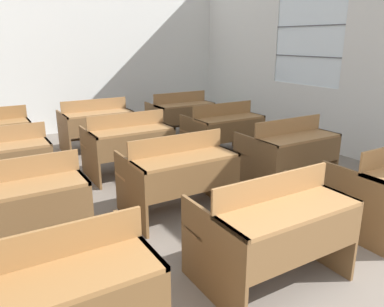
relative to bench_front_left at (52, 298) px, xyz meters
name	(u,v)px	position (x,y,z in m)	size (l,w,h in m)	color
wall_back	(62,51)	(1.45, 5.73, 1.12)	(6.76, 0.06, 3.14)	silver
wall_right_with_window	(336,54)	(4.80, 2.16, 1.11)	(0.06, 7.00, 3.14)	silver
bench_front_left	(52,298)	(0.00, 0.00, 0.00)	(1.07, 0.78, 0.85)	brown
bench_front_center	(273,226)	(1.57, -0.01, 0.00)	(1.07, 0.78, 0.85)	brown
bench_second_left	(18,205)	(0.00, 1.37, 0.00)	(1.07, 0.78, 0.85)	brown
bench_second_center	(178,173)	(1.54, 1.38, 0.00)	(1.07, 0.78, 0.85)	brown
bench_second_right	(288,150)	(3.12, 1.39, 0.00)	(1.07, 0.78, 0.85)	brown
bench_third_center	(128,143)	(1.54, 2.76, 0.00)	(1.07, 0.78, 0.85)	brown
bench_third_right	(223,129)	(3.10, 2.75, 0.00)	(1.07, 0.78, 0.85)	brown
bench_back_center	(96,124)	(1.53, 4.14, 0.00)	(1.07, 0.78, 0.85)	brown
bench_back_right	(181,114)	(3.13, 4.16, 0.00)	(1.07, 0.78, 0.85)	brown
wastepaper_bin	(221,116)	(4.48, 4.75, -0.27)	(0.28, 0.28, 0.35)	#1E6B33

